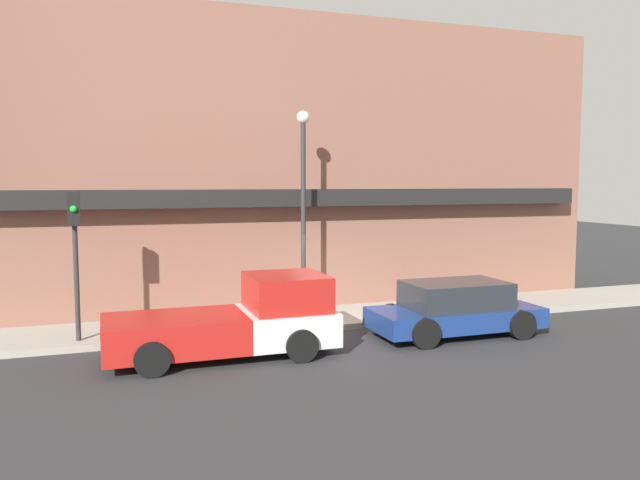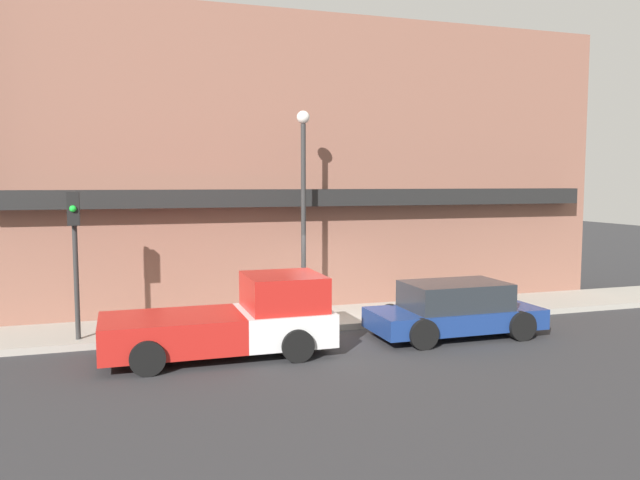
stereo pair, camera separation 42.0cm
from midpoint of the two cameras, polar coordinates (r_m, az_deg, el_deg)
ground_plane at (r=16.95m, az=2.88°, el=-8.28°), size 80.00×80.00×0.00m
sidewalk at (r=18.10m, az=1.44°, el=-7.12°), size 36.00×2.54×0.17m
building at (r=20.29m, az=-1.16°, el=6.79°), size 19.80×3.80×10.73m
pickup_truck at (r=14.57m, az=-7.04°, el=-7.33°), size 5.18×2.26×1.82m
parked_car at (r=16.63m, az=12.93°, el=-6.21°), size 4.44×2.08×1.41m
fire_hydrant at (r=18.46m, az=9.75°, el=-5.55°), size 0.19×0.19×0.72m
street_lamp at (r=17.48m, az=-0.84°, el=4.60°), size 0.36×0.36×5.78m
traffic_light at (r=15.91m, az=-20.83°, el=0.14°), size 0.28×0.42×3.59m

